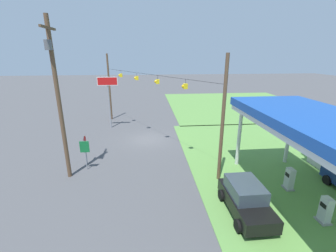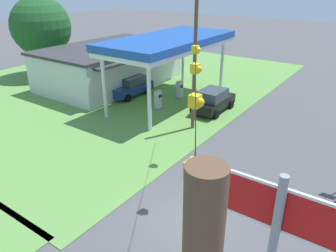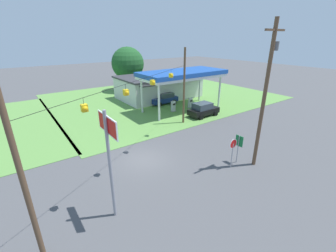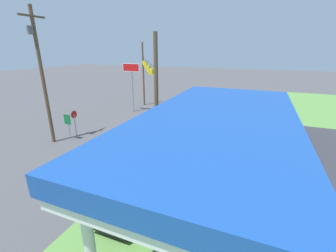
% 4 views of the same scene
% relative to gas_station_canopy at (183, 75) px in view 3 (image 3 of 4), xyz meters
% --- Properties ---
extents(ground_plane, '(160.00, 160.00, 0.00)m').
position_rel_gas_station_canopy_xyz_m(ground_plane, '(-11.70, -9.28, -4.99)').
color(ground_plane, '#4C4C4F').
extents(grass_verge_station_corner, '(36.00, 28.00, 0.04)m').
position_rel_gas_station_canopy_xyz_m(grass_verge_station_corner, '(2.00, 7.96, -4.97)').
color(grass_verge_station_corner, '#5B8E42').
rests_on(grass_verge_station_corner, ground).
extents(gas_station_canopy, '(12.07, 5.58, 5.50)m').
position_rel_gas_station_canopy_xyz_m(gas_station_canopy, '(0.00, 0.00, 0.00)').
color(gas_station_canopy, silver).
rests_on(gas_station_canopy, ground).
extents(gas_station_store, '(13.42, 8.78, 3.76)m').
position_rel_gas_station_canopy_xyz_m(gas_station_store, '(1.31, 7.94, -3.09)').
color(gas_station_store, silver).
rests_on(gas_station_store, ground).
extents(fuel_pump_near, '(0.71, 0.56, 1.51)m').
position_rel_gas_station_canopy_xyz_m(fuel_pump_near, '(-1.58, -0.00, -4.27)').
color(fuel_pump_near, gray).
rests_on(fuel_pump_near, ground).
extents(fuel_pump_far, '(0.71, 0.56, 1.51)m').
position_rel_gas_station_canopy_xyz_m(fuel_pump_far, '(1.58, -0.00, -4.27)').
color(fuel_pump_far, gray).
rests_on(fuel_pump_far, ground).
extents(car_at_pumps_front, '(4.23, 2.14, 1.83)m').
position_rel_gas_station_canopy_xyz_m(car_at_pumps_front, '(0.39, -3.92, -4.05)').
color(car_at_pumps_front, black).
rests_on(car_at_pumps_front, ground).
extents(car_at_pumps_rear, '(4.37, 2.19, 1.73)m').
position_rel_gas_station_canopy_xyz_m(car_at_pumps_rear, '(-0.41, 3.91, -4.09)').
color(car_at_pumps_rear, navy).
rests_on(car_at_pumps_rear, ground).
extents(stop_sign_roadside, '(0.80, 0.08, 2.50)m').
position_rel_gas_station_canopy_xyz_m(stop_sign_roadside, '(-6.62, -14.38, -3.17)').
color(stop_sign_roadside, '#99999E').
rests_on(stop_sign_roadside, ground).
extents(stop_sign_overhead, '(0.22, 2.35, 6.47)m').
position_rel_gas_station_canopy_xyz_m(stop_sign_overhead, '(-16.20, -13.81, -0.37)').
color(stop_sign_overhead, gray).
rests_on(stop_sign_overhead, ground).
extents(route_sign, '(0.10, 0.70, 2.40)m').
position_rel_gas_station_canopy_xyz_m(route_sign, '(-5.57, -14.13, -3.27)').
color(route_sign, gray).
rests_on(route_sign, ground).
extents(utility_pole_main, '(2.20, 0.44, 11.00)m').
position_rel_gas_station_canopy_xyz_m(utility_pole_main, '(-4.64, -15.16, 1.13)').
color(utility_pole_main, brown).
rests_on(utility_pole_main, ground).
extents(signal_span_gantry, '(17.11, 10.24, 8.76)m').
position_rel_gas_station_canopy_xyz_m(signal_span_gantry, '(-11.70, -9.29, -0.21)').
color(signal_span_gantry, brown).
rests_on(signal_span_gantry, ground).
extents(tree_behind_station, '(6.05, 6.05, 8.17)m').
position_rel_gas_station_canopy_xyz_m(tree_behind_station, '(-0.50, 15.73, 0.15)').
color(tree_behind_station, '#4C3828').
rests_on(tree_behind_station, ground).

